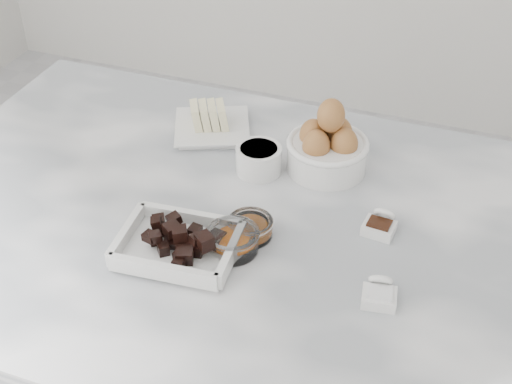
% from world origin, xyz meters
% --- Properties ---
extents(marble_slab, '(1.20, 0.80, 0.04)m').
position_xyz_m(marble_slab, '(0.00, 0.00, 0.92)').
color(marble_slab, white).
rests_on(marble_slab, cabinet).
extents(chocolate_dish, '(0.19, 0.16, 0.05)m').
position_xyz_m(chocolate_dish, '(-0.06, -0.11, 0.96)').
color(chocolate_dish, white).
rests_on(chocolate_dish, marble_slab).
extents(butter_plate, '(0.19, 0.19, 0.06)m').
position_xyz_m(butter_plate, '(-0.15, 0.24, 0.96)').
color(butter_plate, white).
rests_on(butter_plate, marble_slab).
extents(sugar_ramekin, '(0.08, 0.08, 0.05)m').
position_xyz_m(sugar_ramekin, '(-0.02, 0.14, 0.97)').
color(sugar_ramekin, white).
rests_on(sugar_ramekin, marble_slab).
extents(egg_bowl, '(0.15, 0.15, 0.14)m').
position_xyz_m(egg_bowl, '(0.10, 0.19, 0.99)').
color(egg_bowl, white).
rests_on(egg_bowl, marble_slab).
extents(honey_bowl, '(0.07, 0.07, 0.03)m').
position_xyz_m(honey_bowl, '(0.03, -0.03, 0.96)').
color(honey_bowl, white).
rests_on(honey_bowl, marble_slab).
extents(zest_bowl, '(0.09, 0.09, 0.04)m').
position_xyz_m(zest_bowl, '(0.02, -0.07, 0.96)').
color(zest_bowl, white).
rests_on(zest_bowl, marble_slab).
extents(vanilla_spoon, '(0.05, 0.06, 0.04)m').
position_xyz_m(vanilla_spoon, '(0.23, 0.05, 0.95)').
color(vanilla_spoon, white).
rests_on(vanilla_spoon, marble_slab).
extents(salt_spoon, '(0.06, 0.07, 0.04)m').
position_xyz_m(salt_spoon, '(0.26, -0.10, 0.95)').
color(salt_spoon, white).
rests_on(salt_spoon, marble_slab).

